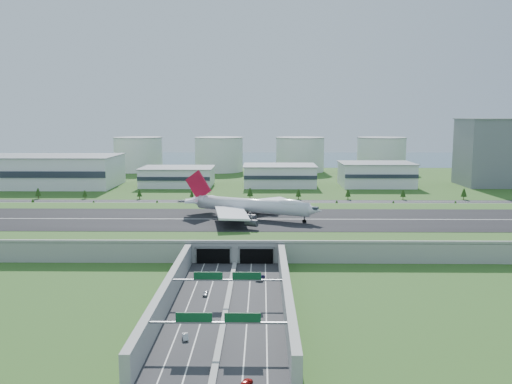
{
  "coord_description": "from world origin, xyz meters",
  "views": [
    {
      "loc": [
        10.86,
        -257.35,
        57.67
      ],
      "look_at": [
        7.26,
        35.0,
        16.58
      ],
      "focal_mm": 38.0,
      "sensor_mm": 36.0,
      "label": 1
    }
  ],
  "objects_px": {
    "car_0": "(206,293)",
    "car_3": "(246,383)",
    "fuel_tank_a": "(138,155)",
    "car_1": "(185,336)",
    "car_7": "(182,201)",
    "office_tower": "(490,153)",
    "boeing_747": "(251,205)",
    "car_2": "(261,277)",
    "car_5": "(299,202)",
    "car_4": "(46,205)"
  },
  "relations": [
    {
      "from": "car_0",
      "to": "car_3",
      "type": "distance_m",
      "value": 61.01
    },
    {
      "from": "fuel_tank_a",
      "to": "car_0",
      "type": "height_order",
      "value": "fuel_tank_a"
    },
    {
      "from": "car_1",
      "to": "car_3",
      "type": "bearing_deg",
      "value": -67.55
    },
    {
      "from": "car_1",
      "to": "car_7",
      "type": "xyz_separation_m",
      "value": [
        -34.52,
        225.8,
        0.11
      ]
    },
    {
      "from": "office_tower",
      "to": "car_0",
      "type": "relative_size",
      "value": 14.1
    },
    {
      "from": "car_3",
      "to": "car_7",
      "type": "height_order",
      "value": "car_7"
    },
    {
      "from": "car_0",
      "to": "car_7",
      "type": "relative_size",
      "value": 0.7
    },
    {
      "from": "boeing_747",
      "to": "car_2",
      "type": "height_order",
      "value": "boeing_747"
    },
    {
      "from": "office_tower",
      "to": "car_1",
      "type": "relative_size",
      "value": 13.06
    },
    {
      "from": "car_3",
      "to": "fuel_tank_a",
      "type": "bearing_deg",
      "value": -55.07
    },
    {
      "from": "fuel_tank_a",
      "to": "car_3",
      "type": "relative_size",
      "value": 10.77
    },
    {
      "from": "car_1",
      "to": "car_3",
      "type": "relative_size",
      "value": 0.91
    },
    {
      "from": "office_tower",
      "to": "fuel_tank_a",
      "type": "height_order",
      "value": "office_tower"
    },
    {
      "from": "boeing_747",
      "to": "car_0",
      "type": "relative_size",
      "value": 17.59
    },
    {
      "from": "boeing_747",
      "to": "car_5",
      "type": "bearing_deg",
      "value": 97.29
    },
    {
      "from": "office_tower",
      "to": "car_1",
      "type": "height_order",
      "value": "office_tower"
    },
    {
      "from": "car_5",
      "to": "car_0",
      "type": "bearing_deg",
      "value": 8.12
    },
    {
      "from": "car_3",
      "to": "car_5",
      "type": "distance_m",
      "value": 250.32
    },
    {
      "from": "boeing_747",
      "to": "car_2",
      "type": "distance_m",
      "value": 75.97
    },
    {
      "from": "office_tower",
      "to": "car_4",
      "type": "height_order",
      "value": "office_tower"
    },
    {
      "from": "car_0",
      "to": "car_3",
      "type": "xyz_separation_m",
      "value": [
        14.88,
        -59.17,
        0.01
      ]
    },
    {
      "from": "boeing_747",
      "to": "office_tower",
      "type": "bearing_deg",
      "value": 68.83
    },
    {
      "from": "fuel_tank_a",
      "to": "car_1",
      "type": "relative_size",
      "value": 11.87
    },
    {
      "from": "car_2",
      "to": "car_7",
      "type": "height_order",
      "value": "car_7"
    },
    {
      "from": "car_1",
      "to": "car_3",
      "type": "distance_m",
      "value": 29.59
    },
    {
      "from": "office_tower",
      "to": "car_2",
      "type": "height_order",
      "value": "office_tower"
    },
    {
      "from": "car_5",
      "to": "boeing_747",
      "type": "bearing_deg",
      "value": 3.8
    },
    {
      "from": "car_0",
      "to": "car_5",
      "type": "bearing_deg",
      "value": 80.85
    },
    {
      "from": "car_2",
      "to": "car_3",
      "type": "relative_size",
      "value": 1.24
    },
    {
      "from": "car_2",
      "to": "car_3",
      "type": "height_order",
      "value": "car_2"
    },
    {
      "from": "car_1",
      "to": "car_2",
      "type": "relative_size",
      "value": 0.73
    },
    {
      "from": "boeing_747",
      "to": "car_1",
      "type": "bearing_deg",
      "value": -72.25
    },
    {
      "from": "car_0",
      "to": "car_1",
      "type": "distance_m",
      "value": 34.68
    },
    {
      "from": "car_1",
      "to": "car_5",
      "type": "relative_size",
      "value": 1.01
    },
    {
      "from": "boeing_747",
      "to": "car_1",
      "type": "xyz_separation_m",
      "value": [
        -14.47,
        -126.63,
        -13.6
      ]
    },
    {
      "from": "car_3",
      "to": "car_5",
      "type": "height_order",
      "value": "car_5"
    },
    {
      "from": "car_5",
      "to": "office_tower",
      "type": "bearing_deg",
      "value": 140.5
    },
    {
      "from": "car_2",
      "to": "car_5",
      "type": "distance_m",
      "value": 174.02
    },
    {
      "from": "fuel_tank_a",
      "to": "car_4",
      "type": "relative_size",
      "value": 10.24
    },
    {
      "from": "office_tower",
      "to": "boeing_747",
      "type": "distance_m",
      "value": 273.62
    },
    {
      "from": "office_tower",
      "to": "car_3",
      "type": "bearing_deg",
      "value": -119.33
    },
    {
      "from": "boeing_747",
      "to": "car_7",
      "type": "height_order",
      "value": "boeing_747"
    },
    {
      "from": "car_2",
      "to": "car_4",
      "type": "bearing_deg",
      "value": -35.56
    },
    {
      "from": "car_4",
      "to": "car_7",
      "type": "relative_size",
      "value": 0.88
    },
    {
      "from": "car_3",
      "to": "car_7",
      "type": "distance_m",
      "value": 255.48
    },
    {
      "from": "car_2",
      "to": "car_4",
      "type": "relative_size",
      "value": 1.18
    },
    {
      "from": "car_1",
      "to": "car_2",
      "type": "bearing_deg",
      "value": 58.0
    },
    {
      "from": "car_4",
      "to": "car_7",
      "type": "distance_m",
      "value": 87.17
    },
    {
      "from": "car_3",
      "to": "car_4",
      "type": "distance_m",
      "value": 270.83
    },
    {
      "from": "car_2",
      "to": "car_3",
      "type": "bearing_deg",
      "value": 100.74
    }
  ]
}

